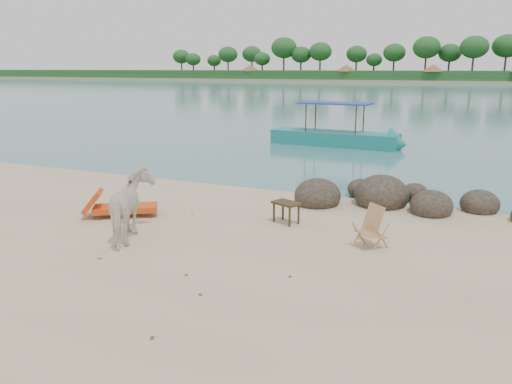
% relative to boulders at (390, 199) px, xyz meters
% --- Properties ---
extents(water, '(400.00, 400.00, 0.00)m').
position_rel_boulders_xyz_m(water, '(-2.64, 84.37, -0.22)').
color(water, '#386971').
rests_on(water, ground).
extents(far_shore, '(420.00, 90.00, 1.40)m').
position_rel_boulders_xyz_m(far_shore, '(-2.64, 164.37, -0.22)').
color(far_shore, tan).
rests_on(far_shore, ground).
extents(far_scenery, '(420.00, 18.00, 9.50)m').
position_rel_boulders_xyz_m(far_scenery, '(-2.62, 131.07, 2.92)').
color(far_scenery, '#1E4C1E').
rests_on(far_scenery, ground).
extents(boulders, '(6.45, 3.06, 1.15)m').
position_rel_boulders_xyz_m(boulders, '(0.00, 0.00, 0.00)').
color(boulders, '#2D251E').
rests_on(boulders, ground).
extents(cow, '(1.58, 2.03, 1.56)m').
position_rel_boulders_xyz_m(cow, '(-4.92, -5.27, 0.56)').
color(cow, white).
rests_on(cow, ground).
extents(side_table, '(0.79, 0.67, 0.55)m').
position_rel_boulders_xyz_m(side_table, '(-2.13, -2.74, 0.05)').
color(side_table, '#322214').
rests_on(side_table, ground).
extents(lounge_chair, '(2.12, 1.70, 0.62)m').
position_rel_boulders_xyz_m(lounge_chair, '(-6.26, -3.85, 0.09)').
color(lounge_chair, red).
rests_on(lounge_chair, ground).
extents(deck_chair, '(0.84, 0.85, 0.89)m').
position_rel_boulders_xyz_m(deck_chair, '(0.15, -3.66, 0.23)').
color(deck_chair, tan).
rests_on(deck_chair, ground).
extents(boat_near, '(7.39, 2.09, 3.54)m').
position_rel_boulders_xyz_m(boat_near, '(-4.55, 10.98, 1.55)').
color(boat_near, '#1A7E79').
rests_on(boat_near, water).
extents(dead_leaves, '(6.34, 6.41, 0.00)m').
position_rel_boulders_xyz_m(dead_leaves, '(-3.82, -5.24, -0.22)').
color(dead_leaves, brown).
rests_on(dead_leaves, ground).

